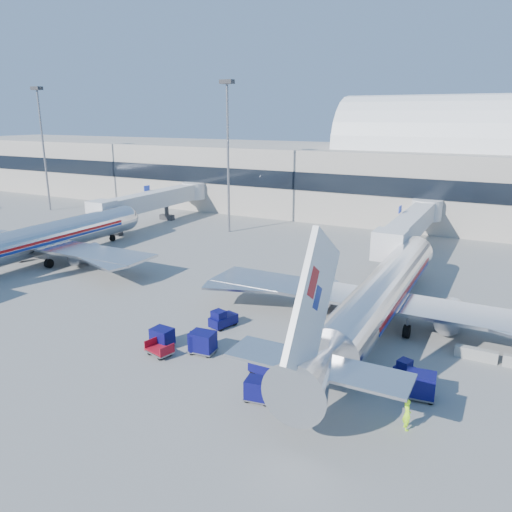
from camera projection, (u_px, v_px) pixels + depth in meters
The scene contains 19 objects.
ground at pixel (251, 324), 43.72m from camera, with size 260.00×260.00×0.00m, color gray.
terminal at pixel (326, 170), 95.43m from camera, with size 170.00×28.15×21.00m.
airliner_main at pixel (380, 295), 42.30m from camera, with size 32.00×37.26×12.07m.
airliner_mid at pixel (39, 240), 61.04m from camera, with size 32.00×37.26×12.07m.
jetbridge_near at pixel (413, 223), 65.51m from camera, with size 4.40×27.50×6.25m.
jetbridge_mid at pixel (158, 199), 84.25m from camera, with size 4.40×27.50×6.25m.
mast_far_west at pixel (42, 131), 92.02m from camera, with size 2.00×1.20×22.60m.
mast_west at pixel (228, 135), 74.18m from camera, with size 2.00×1.20×22.60m.
barrier_near at pixel (476, 354), 37.27m from camera, with size 3.00×0.55×0.90m, color #9E9E96.
tug_lead at pixel (265, 365), 35.16m from camera, with size 2.43×1.42×1.50m.
tug_right at pixel (409, 372), 34.35m from camera, with size 2.34×1.66×1.38m.
tug_left at pixel (222, 319), 42.96m from camera, with size 1.86×2.71×1.61m.
cart_train_a at pixel (203, 342), 38.19m from camera, with size 2.07×1.65×1.71m.
cart_train_b at pixel (200, 342), 38.39m from camera, with size 2.14×2.01×1.51m.
cart_train_c at pixel (162, 337), 39.30m from camera, with size 1.83×1.45×1.53m.
cart_solo_near at pixel (258, 389), 31.84m from camera, with size 1.88×1.54×1.50m.
cart_solo_far at pixel (420, 385), 32.11m from camera, with size 2.10×1.68×1.73m.
cart_open_red at pixel (160, 351), 37.94m from camera, with size 2.27×1.85×0.53m.
ramp_worker at pixel (407, 414), 28.87m from camera, with size 0.71×0.46×1.94m, color #A6FF1A.
Camera 1 is at (19.11, -35.63, 17.68)m, focal length 35.00 mm.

